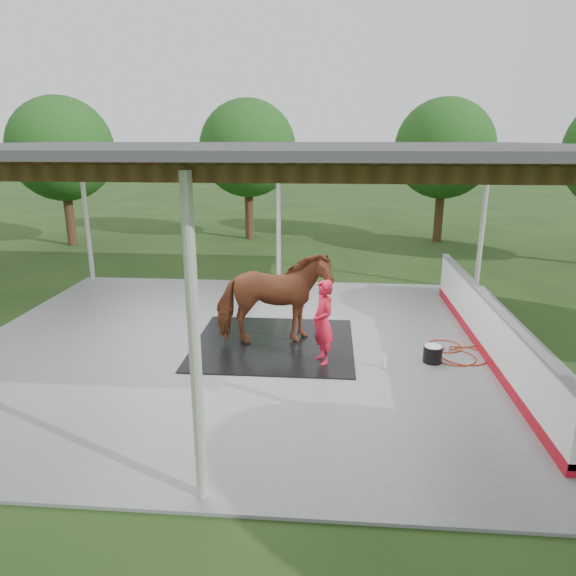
# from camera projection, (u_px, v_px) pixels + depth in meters

# --- Properties ---
(ground) EXTENTS (100.00, 100.00, 0.00)m
(ground) POSITION_uv_depth(u_px,v_px,m) (257.00, 347.00, 10.72)
(ground) COLOR #1E3814
(concrete_slab) EXTENTS (12.00, 10.00, 0.05)m
(concrete_slab) POSITION_uv_depth(u_px,v_px,m) (257.00, 346.00, 10.71)
(concrete_slab) COLOR slate
(concrete_slab) RESTS_ON ground
(pavilion_structure) EXTENTS (12.60, 10.60, 4.05)m
(pavilion_structure) POSITION_uv_depth(u_px,v_px,m) (253.00, 151.00, 9.61)
(pavilion_structure) COLOR beige
(pavilion_structure) RESTS_ON ground
(dasher_board) EXTENTS (0.16, 8.00, 1.15)m
(dasher_board) POSITION_uv_depth(u_px,v_px,m) (485.00, 327.00, 10.20)
(dasher_board) COLOR #A50D1B
(dasher_board) RESTS_ON concrete_slab
(tree_belt) EXTENTS (28.00, 28.00, 5.80)m
(tree_belt) POSITION_uv_depth(u_px,v_px,m) (274.00, 159.00, 10.49)
(tree_belt) COLOR #382314
(tree_belt) RESTS_ON ground
(rubber_mat) EXTENTS (3.30, 3.10, 0.02)m
(rubber_mat) POSITION_uv_depth(u_px,v_px,m) (274.00, 344.00, 10.76)
(rubber_mat) COLOR black
(rubber_mat) RESTS_ON concrete_slab
(horse) EXTENTS (2.49, 1.58, 1.95)m
(horse) POSITION_uv_depth(u_px,v_px,m) (273.00, 299.00, 10.48)
(horse) COLOR brown
(horse) RESTS_ON rubber_mat
(handler) EXTENTS (0.59, 0.70, 1.64)m
(handler) POSITION_uv_depth(u_px,v_px,m) (323.00, 322.00, 9.66)
(handler) COLOR red
(handler) RESTS_ON concrete_slab
(wash_bucket) EXTENTS (0.36, 0.36, 0.33)m
(wash_bucket) POSITION_uv_depth(u_px,v_px,m) (433.00, 354.00, 9.86)
(wash_bucket) COLOR black
(wash_bucket) RESTS_ON concrete_slab
(soap_bottle_a) EXTENTS (0.13, 0.13, 0.28)m
(soap_bottle_a) POSITION_uv_depth(u_px,v_px,m) (384.00, 361.00, 9.62)
(soap_bottle_a) COLOR silver
(soap_bottle_a) RESTS_ON concrete_slab
(soap_bottle_b) EXTENTS (0.12, 0.12, 0.19)m
(soap_bottle_b) POSITION_uv_depth(u_px,v_px,m) (447.00, 347.00, 10.39)
(soap_bottle_b) COLOR #338CD8
(soap_bottle_b) RESTS_ON concrete_slab
(hose_coil) EXTENTS (1.83, 1.32, 0.02)m
(hose_coil) POSITION_uv_depth(u_px,v_px,m) (456.00, 354.00, 10.25)
(hose_coil) COLOR #A82C0C
(hose_coil) RESTS_ON concrete_slab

